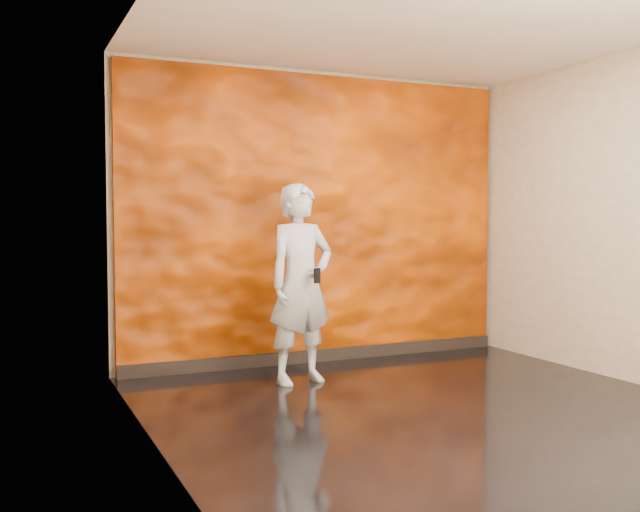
{
  "coord_description": "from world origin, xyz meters",
  "views": [
    {
      "loc": [
        -2.84,
        -4.32,
        1.38
      ],
      "look_at": [
        -0.53,
        0.81,
        1.09
      ],
      "focal_mm": 40.0,
      "sensor_mm": 36.0,
      "label": 1
    }
  ],
  "objects": [
    {
      "name": "room",
      "position": [
        0.0,
        0.0,
        1.4
      ],
      "size": [
        4.02,
        4.02,
        2.81
      ],
      "color": "black",
      "rests_on": "ground"
    },
    {
      "name": "feature_wall",
      "position": [
        0.0,
        1.96,
        1.38
      ],
      "size": [
        3.9,
        0.06,
        2.75
      ],
      "primitive_type": "cube",
      "color": "#FB5A00",
      "rests_on": "ground"
    },
    {
      "name": "baseboard",
      "position": [
        0.0,
        1.92,
        0.06
      ],
      "size": [
        3.9,
        0.04,
        0.12
      ],
      "primitive_type": "cube",
      "color": "black",
      "rests_on": "ground"
    },
    {
      "name": "man",
      "position": [
        -0.54,
        1.18,
        0.84
      ],
      "size": [
        0.67,
        0.51,
        1.68
      ],
      "primitive_type": "imported",
      "rotation": [
        0.0,
        0.0,
        0.19
      ],
      "color": "#9194A0",
      "rests_on": "ground"
    },
    {
      "name": "phone",
      "position": [
        -0.5,
        0.93,
        0.92
      ],
      "size": [
        0.07,
        0.04,
        0.12
      ],
      "primitive_type": "cube",
      "rotation": [
        0.0,
        0.0,
        0.39
      ],
      "color": "black",
      "rests_on": "man"
    }
  ]
}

